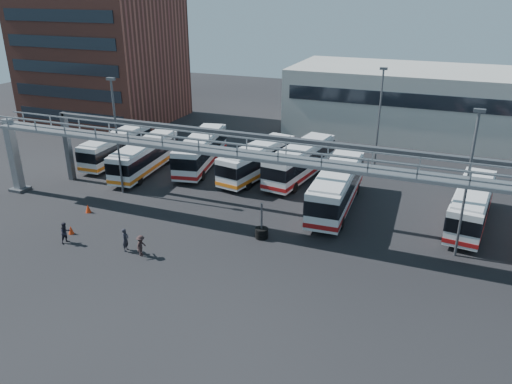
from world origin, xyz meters
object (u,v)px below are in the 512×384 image
at_px(light_pole_left, 116,131).
at_px(pedestrian_b, 65,233).
at_px(bus_3, 258,159).
at_px(pedestrian_a, 125,240).
at_px(cone_left, 71,230).
at_px(cone_right, 88,208).
at_px(bus_4, 300,160).
at_px(bus_7, 472,204).
at_px(bus_0, 116,146).
at_px(bus_2, 201,150).
at_px(light_pole_back, 379,115).
at_px(tire_stack, 262,232).
at_px(light_pole_mid, 468,178).
at_px(bus_5, 337,187).
at_px(bus_1, 145,156).
at_px(pedestrian_c, 141,246).

relative_size(light_pole_left, pedestrian_b, 6.46).
bearing_deg(bus_3, pedestrian_a, -89.52).
relative_size(cone_left, cone_right, 0.92).
bearing_deg(cone_right, light_pole_left, 89.02).
xyz_separation_m(bus_4, bus_7, (15.13, -4.83, -0.09)).
xyz_separation_m(light_pole_left, bus_0, (-5.60, 6.92, -4.05)).
height_order(bus_2, bus_7, bus_2).
xyz_separation_m(bus_4, cone_left, (-12.42, -17.46, -1.51)).
distance_m(light_pole_back, bus_3, 12.43).
bearing_deg(pedestrian_a, cone_left, 71.38).
bearing_deg(light_pole_back, tire_stack, -106.83).
height_order(light_pole_mid, bus_0, light_pole_mid).
bearing_deg(bus_0, bus_3, 3.06).
relative_size(bus_7, cone_left, 16.24).
height_order(bus_5, pedestrian_a, bus_5).
height_order(bus_2, pedestrian_a, bus_2).
xyz_separation_m(cone_left, tire_stack, (13.44, 4.70, 0.14)).
height_order(bus_1, pedestrian_c, bus_1).
height_order(light_pole_left, pedestrian_a, light_pole_left).
height_order(bus_7, cone_left, bus_7).
bearing_deg(cone_right, bus_0, 115.58).
bearing_deg(bus_2, pedestrian_a, -90.43).
height_order(pedestrian_a, cone_right, pedestrian_a).
bearing_deg(bus_5, pedestrian_b, -143.71).
bearing_deg(light_pole_left, pedestrian_c, -48.32).
bearing_deg(cone_left, bus_5, 34.60).
bearing_deg(bus_0, bus_7, -6.07).
bearing_deg(bus_5, pedestrian_c, -131.59).
xyz_separation_m(bus_1, bus_7, (29.82, -0.80, 0.00)).
xyz_separation_m(bus_3, cone_right, (-9.80, -12.87, -1.40)).
xyz_separation_m(bus_2, cone_left, (-2.16, -16.82, -1.52)).
distance_m(bus_2, bus_5, 15.86).
bearing_deg(bus_2, bus_0, 179.88).
bearing_deg(bus_1, cone_left, -85.91).
bearing_deg(light_pole_left, bus_5, 11.28).
distance_m(bus_0, bus_3, 15.38).
height_order(light_pole_back, bus_1, light_pole_back).
bearing_deg(bus_3, pedestrian_c, -84.85).
distance_m(light_pole_left, pedestrian_a, 12.05).
bearing_deg(pedestrian_b, tire_stack, -50.71).
bearing_deg(pedestrian_b, bus_3, -9.39).
distance_m(pedestrian_b, tire_stack, 14.11).
height_order(bus_5, cone_right, bus_5).
distance_m(light_pole_left, bus_0, 9.78).
distance_m(light_pole_back, tire_stack, 19.03).
distance_m(bus_0, bus_4, 19.43).
xyz_separation_m(light_pole_mid, light_pole_back, (-8.00, 15.00, 0.00)).
distance_m(bus_4, pedestrian_a, 19.43).
xyz_separation_m(pedestrian_b, pedestrian_c, (6.11, 0.42, -0.03)).
distance_m(light_pole_back, pedestrian_a, 26.90).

